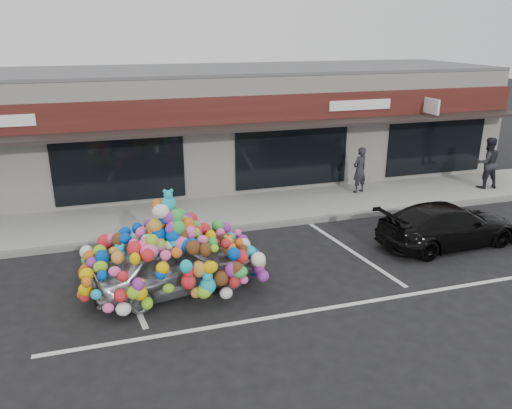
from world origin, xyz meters
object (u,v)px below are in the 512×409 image
object	(u,v)px
black_sedan	(448,225)
pedestrian_b	(487,163)
pedestrian_a	(360,170)
toy_car	(174,259)

from	to	relation	value
black_sedan	pedestrian_b	distance (m)	5.83
black_sedan	pedestrian_a	world-z (taller)	pedestrian_a
pedestrian_a	pedestrian_b	bearing A→B (deg)	151.28
black_sedan	toy_car	bearing A→B (deg)	89.06
toy_car	pedestrian_b	distance (m)	12.74
pedestrian_b	pedestrian_a	bearing A→B (deg)	-0.47
black_sedan	pedestrian_a	xyz separation A→B (m)	(-0.33, 4.58, 0.39)
toy_car	pedestrian_a	xyz separation A→B (m)	(7.30, 4.97, 0.20)
toy_car	black_sedan	world-z (taller)	toy_car
toy_car	pedestrian_a	distance (m)	8.83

